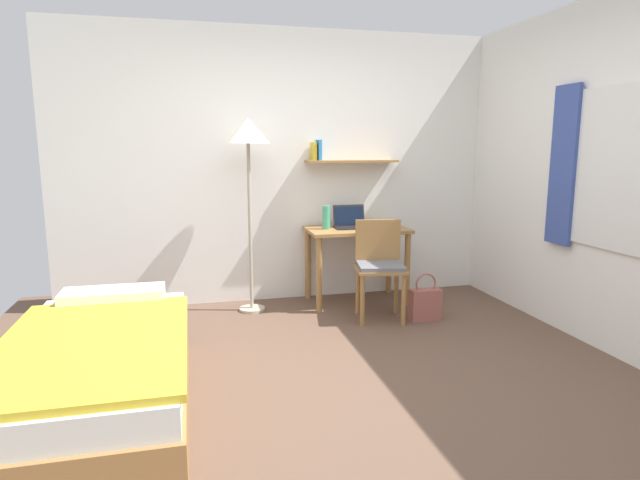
# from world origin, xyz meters

# --- Properties ---
(ground_plane) EXTENTS (5.28, 5.28, 0.00)m
(ground_plane) POSITION_xyz_m (0.00, 0.00, 0.00)
(ground_plane) COLOR brown
(wall_back) EXTENTS (4.40, 0.27, 2.60)m
(wall_back) POSITION_xyz_m (0.01, 2.02, 1.30)
(wall_back) COLOR white
(wall_back) RESTS_ON ground_plane
(wall_right) EXTENTS (0.10, 4.40, 2.60)m
(wall_right) POSITION_xyz_m (2.02, 0.01, 1.30)
(wall_right) COLOR white
(wall_right) RESTS_ON ground_plane
(bed) EXTENTS (0.99, 1.86, 0.54)m
(bed) POSITION_xyz_m (-1.48, -0.05, 0.24)
(bed) COLOR #9E703D
(bed) RESTS_ON ground_plane
(desk) EXTENTS (0.96, 0.56, 0.73)m
(desk) POSITION_xyz_m (0.60, 1.70, 0.59)
(desk) COLOR #9E703D
(desk) RESTS_ON ground_plane
(desk_chair) EXTENTS (0.49, 0.46, 0.86)m
(desk_chair) POSITION_xyz_m (0.65, 1.19, 0.49)
(desk_chair) COLOR #9E703D
(desk_chair) RESTS_ON ground_plane
(standing_lamp) EXTENTS (0.39, 0.39, 1.75)m
(standing_lamp) POSITION_xyz_m (-0.43, 1.67, 1.54)
(standing_lamp) COLOR #B2A893
(standing_lamp) RESTS_ON ground_plane
(laptop) EXTENTS (0.32, 0.22, 0.21)m
(laptop) POSITION_xyz_m (0.55, 1.76, 0.78)
(laptop) COLOR black
(laptop) RESTS_ON desk
(water_bottle) EXTENTS (0.07, 0.07, 0.22)m
(water_bottle) POSITION_xyz_m (0.30, 1.72, 0.84)
(water_bottle) COLOR #42A87F
(water_bottle) RESTS_ON desk
(book_stack) EXTENTS (0.17, 0.24, 0.06)m
(book_stack) POSITION_xyz_m (0.92, 1.70, 0.76)
(book_stack) COLOR silver
(book_stack) RESTS_ON desk
(handbag) EXTENTS (0.27, 0.12, 0.42)m
(handbag) POSITION_xyz_m (1.02, 1.02, 0.15)
(handbag) COLOR #99564C
(handbag) RESTS_ON ground_plane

